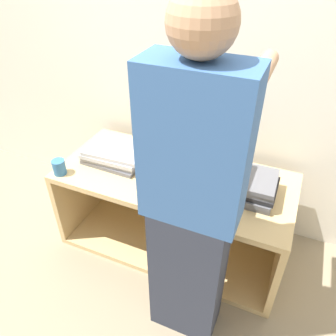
{
  "coord_description": "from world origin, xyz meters",
  "views": [
    {
      "loc": [
        0.58,
        -1.13,
        1.77
      ],
      "look_at": [
        0.0,
        0.23,
        0.7
      ],
      "focal_mm": 35.0,
      "sensor_mm": 36.0,
      "label": 1
    }
  ],
  "objects": [
    {
      "name": "laptop_open",
      "position": [
        0.0,
        0.37,
        0.63
      ],
      "size": [
        0.37,
        0.31,
        0.27
      ],
      "color": "#B7B7BC",
      "rests_on": "cart"
    },
    {
      "name": "person",
      "position": [
        0.28,
        -0.16,
        0.84
      ],
      "size": [
        0.4,
        0.53,
        1.67
      ],
      "color": "#2D3342",
      "rests_on": "ground_plane"
    },
    {
      "name": "cart",
      "position": [
        0.0,
        0.39,
        0.29
      ],
      "size": [
        1.42,
        0.64,
        0.58
      ],
      "color": "tan",
      "rests_on": "ground_plane"
    },
    {
      "name": "inventory_tag",
      "position": [
        0.4,
        0.26,
        0.71
      ],
      "size": [
        0.06,
        0.02,
        0.01
      ],
      "color": "red",
      "rests_on": "laptop_stack_right"
    },
    {
      "name": "mug",
      "position": [
        -0.64,
        0.07,
        0.62
      ],
      "size": [
        0.08,
        0.08,
        0.09
      ],
      "color": "teal",
      "rests_on": "cart"
    },
    {
      "name": "laptop_stack_left",
      "position": [
        -0.4,
        0.32,
        0.63
      ],
      "size": [
        0.39,
        0.27,
        0.1
      ],
      "color": "slate",
      "rests_on": "cart"
    },
    {
      "name": "wall_back",
      "position": [
        0.0,
        0.75,
        1.2
      ],
      "size": [
        8.0,
        0.05,
        2.4
      ],
      "color": "silver",
      "rests_on": "ground_plane"
    },
    {
      "name": "ground_plane",
      "position": [
        0.0,
        0.0,
        0.0
      ],
      "size": [
        12.0,
        12.0,
        0.0
      ],
      "primitive_type": "plane",
      "color": "gray"
    },
    {
      "name": "laptop_stack_right",
      "position": [
        0.4,
        0.32,
        0.64
      ],
      "size": [
        0.38,
        0.27,
        0.12
      ],
      "color": "slate",
      "rests_on": "cart"
    }
  ]
}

